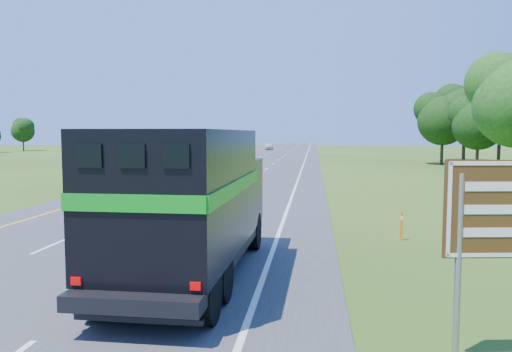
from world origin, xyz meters
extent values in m
cube|color=#38383A|center=(0.00, 50.00, 0.02)|extent=(15.00, 260.00, 0.04)
cube|color=yellow|center=(-5.50, 50.00, 0.04)|extent=(0.15, 260.00, 0.01)
cube|color=white|center=(5.50, 50.00, 0.04)|extent=(0.15, 260.00, 0.01)
cylinder|color=black|center=(2.64, 11.07, 0.62)|extent=(0.40, 1.18, 1.17)
cylinder|color=black|center=(4.87, 11.03, 0.62)|extent=(0.40, 1.18, 1.17)
cylinder|color=black|center=(2.53, 5.98, 0.62)|extent=(0.40, 1.18, 1.17)
cylinder|color=black|center=(4.76, 5.93, 0.62)|extent=(0.40, 1.18, 1.17)
cylinder|color=black|center=(2.51, 4.70, 0.62)|extent=(0.40, 1.18, 1.17)
cylinder|color=black|center=(4.74, 4.66, 0.62)|extent=(0.40, 1.18, 1.17)
cube|color=black|center=(3.68, 7.65, 0.75)|extent=(2.72, 8.55, 0.30)
cube|color=black|center=(3.75, 10.94, 1.91)|extent=(2.64, 1.96, 2.02)
cube|color=black|center=(3.77, 11.92, 2.44)|extent=(2.34, 0.11, 0.64)
cube|color=black|center=(3.67, 6.91, 2.36)|extent=(2.78, 6.21, 2.92)
cube|color=#089415|center=(3.61, 3.81, 2.51)|extent=(2.66, 0.10, 0.32)
cube|color=#089415|center=(2.32, 6.94, 2.51)|extent=(0.17, 6.16, 0.32)
cube|color=#089415|center=(5.02, 6.88, 2.51)|extent=(0.17, 6.16, 0.32)
cube|color=black|center=(2.81, 3.83, 3.34)|extent=(0.48, 0.05, 0.42)
cube|color=black|center=(3.61, 3.81, 3.34)|extent=(0.48, 0.05, 0.42)
cube|color=black|center=(4.40, 3.79, 3.34)|extent=(0.48, 0.05, 0.42)
cube|color=black|center=(3.61, 3.94, 0.36)|extent=(2.44, 0.18, 0.11)
cube|color=#B20505|center=(2.49, 3.83, 1.06)|extent=(0.19, 0.05, 0.15)
cube|color=#B20505|center=(4.72, 3.79, 1.06)|extent=(0.19, 0.05, 0.15)
imported|color=white|center=(-3.16, 39.34, 0.94)|extent=(3.32, 6.64, 1.81)
imported|color=silver|center=(-3.28, 106.64, 0.81)|extent=(2.10, 4.60, 1.53)
cylinder|color=gray|center=(9.07, 3.50, 1.56)|extent=(0.10, 0.10, 3.12)
cube|color=#4E2D10|center=(9.89, 3.61, 2.55)|extent=(2.17, 0.36, 1.56)
cube|color=orange|center=(9.83, 13.07, 0.51)|extent=(0.07, 0.04, 1.03)
cube|color=white|center=(9.83, 13.07, 0.80)|extent=(0.08, 0.05, 0.11)
camera|label=1|loc=(6.77, -4.59, 3.74)|focal=35.00mm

